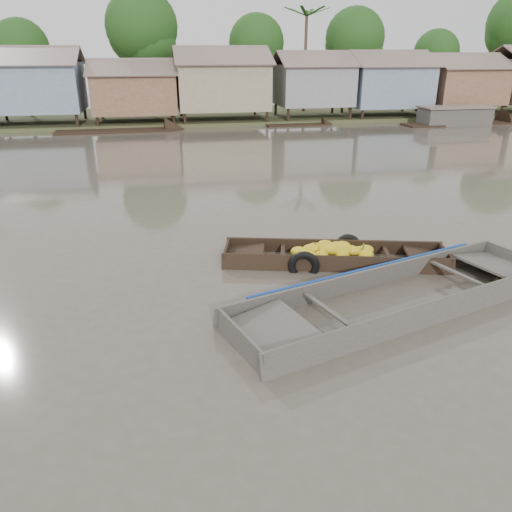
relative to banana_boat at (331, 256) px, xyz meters
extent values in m
plane|color=#4D483B|center=(-1.75, -2.20, -0.17)|extent=(120.00, 120.00, 0.00)
cube|color=#384723|center=(-1.75, 30.80, -0.17)|extent=(120.00, 12.00, 0.50)
cube|color=slate|center=(-12.25, 27.30, 2.53)|extent=(6.20, 5.20, 3.20)
cube|color=brown|center=(-12.25, 25.90, 4.58)|extent=(6.60, 3.02, 1.28)
cube|color=brown|center=(-12.25, 28.71, 4.58)|extent=(6.60, 3.02, 1.28)
cube|color=brown|center=(-5.55, 27.30, 2.03)|extent=(5.80, 4.60, 2.70)
cube|color=brown|center=(-5.55, 26.06, 3.83)|extent=(6.20, 2.67, 1.14)
cube|color=brown|center=(-5.55, 28.54, 3.83)|extent=(6.20, 2.67, 1.14)
cube|color=gray|center=(0.75, 27.30, 2.48)|extent=(6.50, 5.30, 3.30)
cube|color=brown|center=(0.75, 25.87, 4.58)|extent=(6.90, 3.08, 1.31)
cube|color=brown|center=(0.75, 28.73, 4.58)|extent=(6.90, 3.08, 1.31)
cube|color=gray|center=(7.75, 27.30, 2.43)|extent=(5.40, 4.70, 2.90)
cube|color=brown|center=(7.75, 26.03, 4.33)|extent=(5.80, 2.73, 1.17)
cube|color=brown|center=(7.75, 28.57, 4.33)|extent=(5.80, 2.73, 1.17)
cube|color=slate|center=(13.75, 27.30, 2.33)|extent=(6.00, 5.00, 3.10)
cube|color=brown|center=(13.75, 25.95, 4.33)|extent=(6.40, 2.90, 1.24)
cube|color=brown|center=(13.75, 28.65, 4.33)|extent=(6.40, 2.90, 1.24)
cube|color=brown|center=(20.25, 27.30, 2.28)|extent=(5.70, 4.90, 2.80)
cube|color=brown|center=(20.25, 25.98, 4.13)|extent=(6.10, 2.85, 1.21)
cube|color=brown|center=(20.25, 28.63, 4.13)|extent=(6.10, 2.85, 1.21)
cylinder|color=#473323|center=(-13.75, 31.80, 2.28)|extent=(0.28, 0.28, 4.90)
sphere|color=#173B12|center=(-13.75, 31.80, 5.08)|extent=(4.20, 4.20, 4.20)
cylinder|color=#473323|center=(-4.75, 30.80, 2.98)|extent=(0.28, 0.28, 6.30)
sphere|color=#173B12|center=(-4.75, 30.80, 6.58)|extent=(5.40, 5.40, 5.40)
cylinder|color=#473323|center=(4.25, 31.80, 2.46)|extent=(0.28, 0.28, 5.25)
sphere|color=#173B12|center=(4.25, 31.80, 5.46)|extent=(4.50, 4.50, 4.50)
cylinder|color=#473323|center=(12.25, 30.80, 2.63)|extent=(0.28, 0.28, 5.60)
sphere|color=#173B12|center=(12.25, 30.80, 5.83)|extent=(4.80, 4.80, 4.80)
cylinder|color=#473323|center=(20.25, 31.80, 2.11)|extent=(0.28, 0.28, 4.55)
sphere|color=#173B12|center=(20.25, 31.80, 4.71)|extent=(3.90, 3.90, 3.90)
cylinder|color=#473323|center=(27.25, 30.80, 3.16)|extent=(0.28, 0.28, 6.65)
cylinder|color=#473323|center=(8.25, 31.30, 3.83)|extent=(0.24, 0.24, 8.00)
cube|color=black|center=(0.09, -0.01, -0.25)|extent=(5.69, 2.43, 0.08)
cube|color=black|center=(0.24, 0.58, -0.02)|extent=(5.58, 1.57, 0.53)
cube|color=black|center=(-0.06, -0.60, -0.02)|extent=(5.58, 1.57, 0.53)
cube|color=black|center=(2.80, -0.70, -0.02)|extent=(0.37, 1.22, 0.50)
cube|color=black|center=(2.33, -0.58, 0.04)|extent=(1.21, 1.28, 0.19)
cube|color=black|center=(-2.62, 0.69, -0.02)|extent=(0.37, 1.22, 0.50)
cube|color=black|center=(-2.15, 0.57, 0.04)|extent=(1.21, 1.28, 0.19)
cube|color=black|center=(-1.21, 0.33, 0.08)|extent=(0.39, 1.18, 0.05)
cube|color=black|center=(1.39, -0.34, 0.08)|extent=(0.39, 1.18, 0.05)
ellipsoid|color=gold|center=(-0.60, -0.04, 0.08)|extent=(0.46, 0.37, 0.25)
ellipsoid|color=gold|center=(-0.83, 0.18, -0.01)|extent=(0.40, 0.33, 0.22)
ellipsoid|color=gold|center=(0.00, 0.27, 0.12)|extent=(0.42, 0.34, 0.23)
ellipsoid|color=gold|center=(0.13, -0.13, 0.19)|extent=(0.47, 0.38, 0.25)
ellipsoid|color=gold|center=(0.14, 0.07, 0.26)|extent=(0.40, 0.32, 0.22)
ellipsoid|color=gold|center=(0.94, -0.59, 0.02)|extent=(0.43, 0.35, 0.23)
ellipsoid|color=gold|center=(-0.74, 0.17, 0.08)|extent=(0.52, 0.42, 0.28)
ellipsoid|color=gold|center=(-0.40, 0.18, 0.18)|extent=(0.52, 0.42, 0.28)
ellipsoid|color=gold|center=(0.47, 0.29, 0.07)|extent=(0.43, 0.35, 0.23)
ellipsoid|color=gold|center=(0.79, -0.34, 0.11)|extent=(0.48, 0.39, 0.26)
ellipsoid|color=gold|center=(0.79, 0.10, 0.05)|extent=(0.45, 0.37, 0.24)
ellipsoid|color=gold|center=(-0.15, 0.11, 0.28)|extent=(0.49, 0.40, 0.27)
ellipsoid|color=gold|center=(-0.52, 0.21, 0.16)|extent=(0.45, 0.36, 0.24)
ellipsoid|color=gold|center=(-0.14, -0.03, 0.19)|extent=(0.49, 0.39, 0.26)
ellipsoid|color=gold|center=(-0.69, -0.01, 0.07)|extent=(0.52, 0.42, 0.28)
ellipsoid|color=gold|center=(0.93, 0.00, 0.10)|extent=(0.51, 0.41, 0.28)
ellipsoid|color=gold|center=(0.22, -0.23, 0.15)|extent=(0.45, 0.37, 0.24)
ellipsoid|color=gold|center=(-0.04, -0.13, 0.24)|extent=(0.50, 0.40, 0.27)
ellipsoid|color=gold|center=(0.43, 0.26, 0.08)|extent=(0.45, 0.36, 0.24)
ellipsoid|color=gold|center=(-0.02, 0.23, 0.15)|extent=(0.46, 0.37, 0.25)
ellipsoid|color=gold|center=(-0.64, -0.13, 0.02)|extent=(0.51, 0.41, 0.27)
ellipsoid|color=gold|center=(-0.10, 0.18, 0.17)|extent=(0.46, 0.37, 0.25)
ellipsoid|color=gold|center=(0.24, -0.08, 0.28)|extent=(0.53, 0.43, 0.29)
ellipsoid|color=gold|center=(0.10, -0.36, 0.04)|extent=(0.42, 0.34, 0.23)
ellipsoid|color=gold|center=(0.07, 0.13, 0.18)|extent=(0.50, 0.40, 0.27)
ellipsoid|color=gold|center=(-0.32, -0.18, 0.14)|extent=(0.40, 0.32, 0.22)
ellipsoid|color=gold|center=(-0.68, -0.11, 0.03)|extent=(0.51, 0.41, 0.28)
ellipsoid|color=gold|center=(-0.78, 0.35, 0.06)|extent=(0.48, 0.38, 0.26)
ellipsoid|color=gold|center=(-0.11, 0.35, 0.16)|extent=(0.41, 0.33, 0.22)
ellipsoid|color=gold|center=(0.43, -0.15, 0.20)|extent=(0.48, 0.39, 0.26)
ellipsoid|color=gold|center=(0.50, -0.28, 0.22)|extent=(0.41, 0.33, 0.22)
ellipsoid|color=gold|center=(-0.85, -0.11, -0.03)|extent=(0.42, 0.33, 0.22)
cylinder|color=#3F6626|center=(-0.40, 0.12, 0.27)|extent=(0.04, 0.04, 0.18)
cylinder|color=#3F6626|center=(0.29, -0.06, 0.27)|extent=(0.04, 0.04, 0.18)
cylinder|color=#3F6626|center=(0.78, -0.18, 0.27)|extent=(0.04, 0.04, 0.18)
torus|color=black|center=(0.65, 0.56, 0.00)|extent=(0.75, 0.36, 0.72)
torus|color=black|center=(-0.87, -0.47, 0.00)|extent=(0.80, 0.37, 0.78)
cube|color=#3D3934|center=(0.66, -2.51, -0.25)|extent=(7.79, 3.86, 0.08)
cube|color=#3D3934|center=(0.38, -1.61, 0.03)|extent=(7.51, 2.50, 0.62)
cube|color=#3D3934|center=(0.94, -3.40, 0.03)|extent=(7.51, 2.50, 0.62)
cube|color=#3D3934|center=(3.68, -1.56, 0.10)|extent=(1.76, 1.97, 0.24)
cube|color=#3D3934|center=(-2.99, -3.65, 0.03)|extent=(0.63, 1.84, 0.59)
cube|color=#3D3934|center=(-2.36, -3.45, 0.10)|extent=(1.76, 1.97, 0.24)
cube|color=#3D3934|center=(-1.09, -3.05, 0.15)|extent=(0.64, 1.78, 0.05)
cube|color=#3D3934|center=(2.41, -1.96, 0.15)|extent=(0.64, 1.78, 0.05)
cube|color=#665E54|center=(0.66, -2.51, -0.20)|extent=(6.00, 3.17, 0.02)
cube|color=navy|center=(0.36, -1.55, 0.27)|extent=(6.06, 1.98, 0.16)
torus|color=olive|center=(3.65, -1.90, -0.17)|extent=(0.44, 0.44, 0.06)
torus|color=olive|center=(3.65, -1.90, -0.13)|extent=(0.35, 0.35, 0.06)
cube|color=black|center=(17.54, 22.80, -0.22)|extent=(8.43, 2.27, 0.35)
cube|color=black|center=(5.75, 24.43, -0.22)|extent=(4.36, 1.01, 0.35)
cube|color=black|center=(-7.08, 23.93, -0.22)|extent=(7.50, 1.87, 0.35)
cube|color=black|center=(17.25, 22.80, 0.38)|extent=(5.00, 2.00, 1.20)
camera|label=1|loc=(-4.17, -11.28, 4.92)|focal=35.00mm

